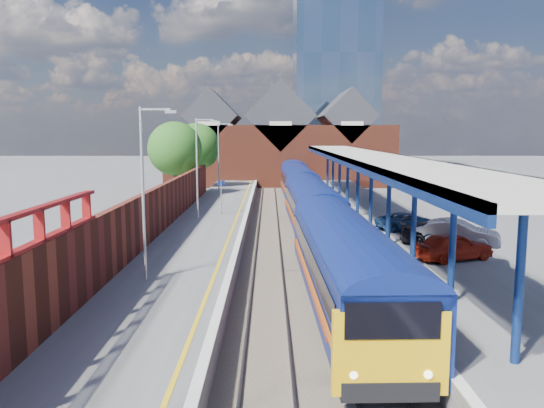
# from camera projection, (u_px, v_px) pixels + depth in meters

# --- Properties ---
(ground) EXTENTS (240.00, 240.00, 0.00)m
(ground) POSITION_uv_depth(u_px,v_px,m) (286.00, 215.00, 45.69)
(ground) COLOR #5B5B5E
(ground) RESTS_ON ground
(ballast_bed) EXTENTS (6.00, 76.00, 0.06)m
(ballast_bed) POSITION_uv_depth(u_px,v_px,m) (290.00, 237.00, 35.78)
(ballast_bed) COLOR #473D33
(ballast_bed) RESTS_ON ground
(rails) EXTENTS (4.51, 76.00, 0.14)m
(rails) POSITION_uv_depth(u_px,v_px,m) (290.00, 235.00, 35.77)
(rails) COLOR slate
(rails) RESTS_ON ground
(left_platform) EXTENTS (5.00, 76.00, 1.00)m
(left_platform) POSITION_uv_depth(u_px,v_px,m) (209.00, 230.00, 35.69)
(left_platform) COLOR #565659
(left_platform) RESTS_ON ground
(right_platform) EXTENTS (6.00, 76.00, 1.00)m
(right_platform) POSITION_uv_depth(u_px,v_px,m) (379.00, 230.00, 35.75)
(right_platform) COLOR #565659
(right_platform) RESTS_ON ground
(coping_left) EXTENTS (0.30, 76.00, 0.05)m
(coping_left) POSITION_uv_depth(u_px,v_px,m) (244.00, 222.00, 35.63)
(coping_left) COLOR silver
(coping_left) RESTS_ON left_platform
(coping_right) EXTENTS (0.30, 76.00, 0.05)m
(coping_right) POSITION_uv_depth(u_px,v_px,m) (337.00, 222.00, 35.66)
(coping_right) COLOR silver
(coping_right) RESTS_ON right_platform
(yellow_line) EXTENTS (0.14, 76.00, 0.01)m
(yellow_line) POSITION_uv_depth(u_px,v_px,m) (235.00, 222.00, 35.63)
(yellow_line) COLOR yellow
(yellow_line) RESTS_ON left_platform
(train) EXTENTS (3.12, 65.95, 3.45)m
(train) POSITION_uv_depth(u_px,v_px,m) (303.00, 190.00, 45.16)
(train) COLOR navy
(train) RESTS_ON ground
(canopy) EXTENTS (4.50, 52.00, 4.48)m
(canopy) POSITION_uv_depth(u_px,v_px,m) (368.00, 158.00, 37.05)
(canopy) COLOR navy
(canopy) RESTS_ON right_platform
(lamp_post_b) EXTENTS (1.48, 0.18, 7.00)m
(lamp_post_b) POSITION_uv_depth(u_px,v_px,m) (146.00, 183.00, 21.21)
(lamp_post_b) COLOR #A5A8AA
(lamp_post_b) RESTS_ON left_platform
(lamp_post_c) EXTENTS (1.48, 0.18, 7.00)m
(lamp_post_c) POSITION_uv_depth(u_px,v_px,m) (199.00, 162.00, 37.07)
(lamp_post_c) COLOR #A5A8AA
(lamp_post_c) RESTS_ON left_platform
(lamp_post_d) EXTENTS (1.48, 0.18, 7.00)m
(lamp_post_d) POSITION_uv_depth(u_px,v_px,m) (220.00, 153.00, 52.93)
(lamp_post_d) COLOR #A5A8AA
(lamp_post_d) RESTS_ON left_platform
(platform_sign) EXTENTS (0.55, 0.08, 2.50)m
(platform_sign) POSITION_uv_depth(u_px,v_px,m) (221.00, 191.00, 39.37)
(platform_sign) COLOR #A5A8AA
(platform_sign) RESTS_ON left_platform
(brick_wall) EXTENTS (0.35, 50.00, 3.86)m
(brick_wall) POSITION_uv_depth(u_px,v_px,m) (148.00, 216.00, 29.01)
(brick_wall) COLOR maroon
(brick_wall) RESTS_ON left_platform
(station_building) EXTENTS (30.00, 12.12, 13.78)m
(station_building) POSITION_uv_depth(u_px,v_px,m) (280.00, 144.00, 72.72)
(station_building) COLOR maroon
(station_building) RESTS_ON ground
(glass_tower) EXTENTS (14.20, 14.20, 40.30)m
(glass_tower) POSITION_uv_depth(u_px,v_px,m) (334.00, 57.00, 92.63)
(glass_tower) COLOR #49637E
(glass_tower) RESTS_ON ground
(tree_near) EXTENTS (5.20, 5.20, 8.10)m
(tree_near) POSITION_uv_depth(u_px,v_px,m) (176.00, 150.00, 50.79)
(tree_near) COLOR #382314
(tree_near) RESTS_ON ground
(tree_far) EXTENTS (5.20, 5.20, 8.10)m
(tree_far) POSITION_uv_depth(u_px,v_px,m) (198.00, 148.00, 58.72)
(tree_far) COLOR #382314
(tree_far) RESTS_ON ground
(parked_car_red) EXTENTS (4.18, 2.83, 1.32)m
(parked_car_red) POSITION_uv_depth(u_px,v_px,m) (453.00, 246.00, 25.08)
(parked_car_red) COLOR maroon
(parked_car_red) RESTS_ON right_platform
(parked_car_silver) EXTENTS (4.59, 3.04, 1.43)m
(parked_car_silver) POSITION_uv_depth(u_px,v_px,m) (457.00, 233.00, 28.01)
(parked_car_silver) COLOR silver
(parked_car_silver) RESTS_ON right_platform
(parked_car_dark) EXTENTS (4.32, 2.35, 1.19)m
(parked_car_dark) POSITION_uv_depth(u_px,v_px,m) (439.00, 234.00, 28.53)
(parked_car_dark) COLOR black
(parked_car_dark) RESTS_ON right_platform
(parked_car_blue) EXTENTS (4.22, 2.76, 1.08)m
(parked_car_blue) POSITION_uv_depth(u_px,v_px,m) (407.00, 221.00, 32.85)
(parked_car_blue) COLOR navy
(parked_car_blue) RESTS_ON right_platform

